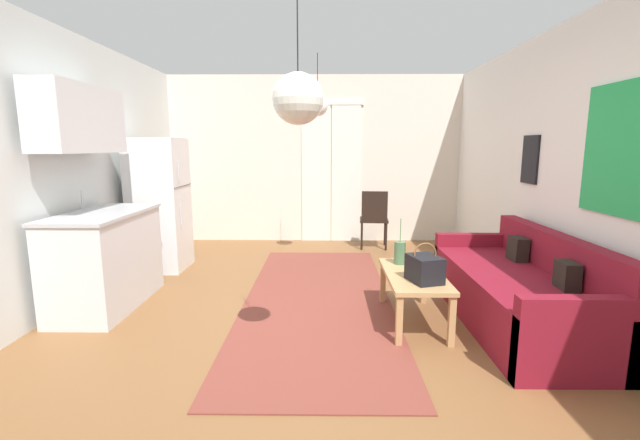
{
  "coord_description": "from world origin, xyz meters",
  "views": [
    {
      "loc": [
        0.16,
        -3.25,
        1.53
      ],
      "look_at": [
        0.11,
        1.09,
        0.78
      ],
      "focal_mm": 23.95,
      "sensor_mm": 36.0,
      "label": 1
    }
  ],
  "objects_px": {
    "coffee_table": "(414,280)",
    "pendant_lamp_far": "(318,106)",
    "bamboo_vase": "(400,253)",
    "refrigerator": "(160,205)",
    "pendant_lamp_near": "(298,99)",
    "accent_chair": "(374,217)",
    "couch": "(522,293)",
    "handbag": "(425,268)"
  },
  "relations": [
    {
      "from": "coffee_table",
      "to": "pendant_lamp_far",
      "type": "distance_m",
      "value": 2.57
    },
    {
      "from": "coffee_table",
      "to": "bamboo_vase",
      "type": "bearing_deg",
      "value": 103.57
    },
    {
      "from": "refrigerator",
      "to": "pendant_lamp_near",
      "type": "distance_m",
      "value": 3.45
    },
    {
      "from": "bamboo_vase",
      "to": "pendant_lamp_near",
      "type": "xyz_separation_m",
      "value": [
        -0.86,
        -1.35,
        1.25
      ]
    },
    {
      "from": "coffee_table",
      "to": "accent_chair",
      "type": "xyz_separation_m",
      "value": [
        -0.04,
        2.74,
        0.11
      ]
    },
    {
      "from": "couch",
      "to": "accent_chair",
      "type": "distance_m",
      "value": 2.94
    },
    {
      "from": "accent_chair",
      "to": "pendant_lamp_near",
      "type": "bearing_deg",
      "value": 81.56
    },
    {
      "from": "couch",
      "to": "coffee_table",
      "type": "height_order",
      "value": "couch"
    },
    {
      "from": "couch",
      "to": "pendant_lamp_near",
      "type": "height_order",
      "value": "pendant_lamp_near"
    },
    {
      "from": "bamboo_vase",
      "to": "refrigerator",
      "type": "distance_m",
      "value": 3.09
    },
    {
      "from": "handbag",
      "to": "coffee_table",
      "type": "bearing_deg",
      "value": 98.97
    },
    {
      "from": "coffee_table",
      "to": "pendant_lamp_near",
      "type": "distance_m",
      "value": 1.99
    },
    {
      "from": "handbag",
      "to": "pendant_lamp_near",
      "type": "relative_size",
      "value": 0.34
    },
    {
      "from": "pendant_lamp_near",
      "to": "pendant_lamp_far",
      "type": "xyz_separation_m",
      "value": [
        0.06,
        2.84,
        0.22
      ]
    },
    {
      "from": "bamboo_vase",
      "to": "handbag",
      "type": "bearing_deg",
      "value": -78.37
    },
    {
      "from": "bamboo_vase",
      "to": "pendant_lamp_far",
      "type": "height_order",
      "value": "pendant_lamp_far"
    },
    {
      "from": "pendant_lamp_near",
      "to": "refrigerator",
      "type": "bearing_deg",
      "value": 125.07
    },
    {
      "from": "refrigerator",
      "to": "bamboo_vase",
      "type": "bearing_deg",
      "value": -26.18
    },
    {
      "from": "couch",
      "to": "accent_chair",
      "type": "relative_size",
      "value": 2.36
    },
    {
      "from": "coffee_table",
      "to": "handbag",
      "type": "height_order",
      "value": "handbag"
    },
    {
      "from": "handbag",
      "to": "pendant_lamp_far",
      "type": "height_order",
      "value": "pendant_lamp_far"
    },
    {
      "from": "coffee_table",
      "to": "refrigerator",
      "type": "relative_size",
      "value": 0.62
    },
    {
      "from": "refrigerator",
      "to": "pendant_lamp_far",
      "type": "xyz_separation_m",
      "value": [
        1.97,
        0.12,
        1.2
      ]
    },
    {
      "from": "coffee_table",
      "to": "pendant_lamp_far",
      "type": "bearing_deg",
      "value": 115.91
    },
    {
      "from": "refrigerator",
      "to": "pendant_lamp_near",
      "type": "relative_size",
      "value": 1.65
    },
    {
      "from": "couch",
      "to": "bamboo_vase",
      "type": "distance_m",
      "value": 1.1
    },
    {
      "from": "handbag",
      "to": "refrigerator",
      "type": "height_order",
      "value": "refrigerator"
    },
    {
      "from": "handbag",
      "to": "refrigerator",
      "type": "distance_m",
      "value": 3.44
    },
    {
      "from": "couch",
      "to": "handbag",
      "type": "bearing_deg",
      "value": -167.58
    },
    {
      "from": "bamboo_vase",
      "to": "handbag",
      "type": "relative_size",
      "value": 1.29
    },
    {
      "from": "bamboo_vase",
      "to": "accent_chair",
      "type": "height_order",
      "value": "accent_chair"
    },
    {
      "from": "coffee_table",
      "to": "accent_chair",
      "type": "bearing_deg",
      "value": 90.75
    },
    {
      "from": "pendant_lamp_near",
      "to": "bamboo_vase",
      "type": "bearing_deg",
      "value": 57.7
    },
    {
      "from": "pendant_lamp_near",
      "to": "couch",
      "type": "bearing_deg",
      "value": 28.74
    },
    {
      "from": "coffee_table",
      "to": "pendant_lamp_far",
      "type": "relative_size",
      "value": 1.37
    },
    {
      "from": "couch",
      "to": "bamboo_vase",
      "type": "height_order",
      "value": "bamboo_vase"
    },
    {
      "from": "accent_chair",
      "to": "pendant_lamp_near",
      "type": "relative_size",
      "value": 0.9
    },
    {
      "from": "refrigerator",
      "to": "coffee_table",
      "type": "bearing_deg",
      "value": -30.38
    },
    {
      "from": "bamboo_vase",
      "to": "pendant_lamp_near",
      "type": "relative_size",
      "value": 0.44
    },
    {
      "from": "couch",
      "to": "coffee_table",
      "type": "bearing_deg",
      "value": 178.35
    },
    {
      "from": "refrigerator",
      "to": "handbag",
      "type": "bearing_deg",
      "value": -33.33
    },
    {
      "from": "handbag",
      "to": "refrigerator",
      "type": "xyz_separation_m",
      "value": [
        -2.87,
        1.89,
        0.26
      ]
    }
  ]
}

